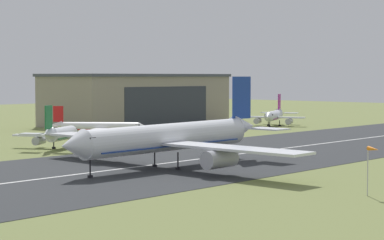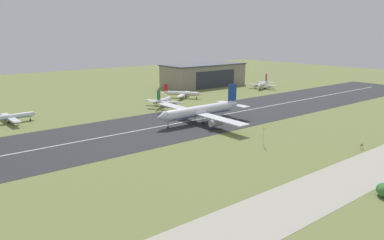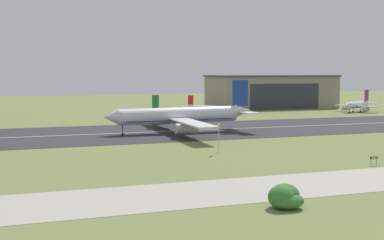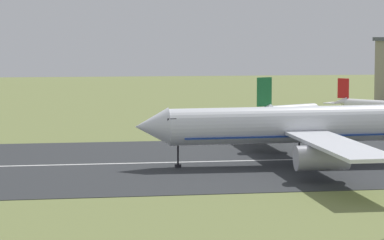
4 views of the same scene
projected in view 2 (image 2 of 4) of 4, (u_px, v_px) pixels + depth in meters
ground_plane at (282, 151)px, 126.43m from camera, size 629.36×629.36×0.00m
runway_strip at (184, 122)px, 167.57m from camera, size 389.36×49.31×0.06m
runway_centreline at (184, 122)px, 167.56m from camera, size 350.43×0.70×0.01m
taxiway_road at (357, 174)px, 106.44m from camera, size 292.02×16.71×0.05m
hangar_building at (204, 75)px, 279.71m from camera, size 62.70×27.81×16.43m
airplane_landing at (200, 111)px, 165.79m from camera, size 45.81×57.78×15.63m
airplane_parked_west at (9, 117)px, 164.55m from camera, size 24.90×22.99×8.18m
airplane_parked_centre at (263, 84)px, 265.50m from camera, size 21.92×19.49×9.90m
airplane_parked_east at (182, 94)px, 227.97m from camera, size 20.92×22.92×8.15m
airplane_parked_far_east at (164, 101)px, 202.22m from camera, size 17.83×20.92×9.68m
windsock_pole at (265, 129)px, 131.74m from camera, size 1.81×2.51×6.60m
runway_sign at (362, 145)px, 128.68m from camera, size 1.73×0.13×1.76m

